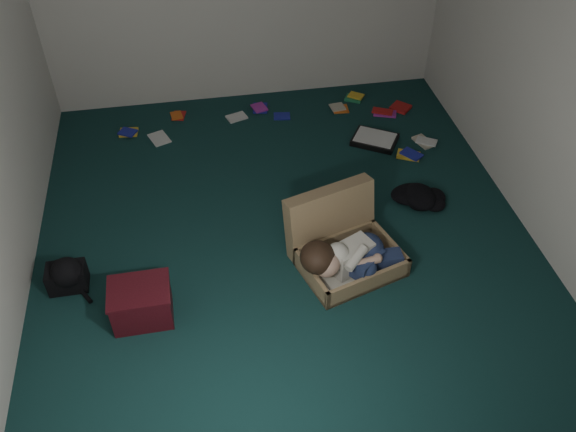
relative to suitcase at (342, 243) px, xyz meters
name	(u,v)px	position (x,y,z in m)	size (l,w,h in m)	color
floor	(285,235)	(-0.39, 0.33, -0.16)	(4.50, 4.50, 0.00)	#113231
wall_front	(377,383)	(-0.39, -1.92, 1.14)	(4.50, 4.50, 0.00)	silver
wall_right	(556,73)	(1.61, 0.33, 1.14)	(4.50, 4.50, 0.00)	silver
suitcase	(342,243)	(0.00, 0.00, 0.00)	(0.92, 0.91, 0.54)	#977B53
person	(349,257)	(0.01, -0.19, 0.04)	(0.83, 0.42, 0.34)	beige
maroon_bin	(141,303)	(-1.54, -0.32, -0.01)	(0.44, 0.35, 0.30)	#410D14
backpack	(67,277)	(-2.09, 0.07, -0.06)	(0.36, 0.28, 0.21)	black
clothing_pile	(422,198)	(0.85, 0.51, -0.10)	(0.40, 0.32, 0.13)	black
paper_tray	(375,139)	(0.70, 1.48, -0.13)	(0.52, 0.49, 0.06)	black
book_scatter	(296,121)	(0.01, 1.97, -0.15)	(3.05, 1.32, 0.02)	yellow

